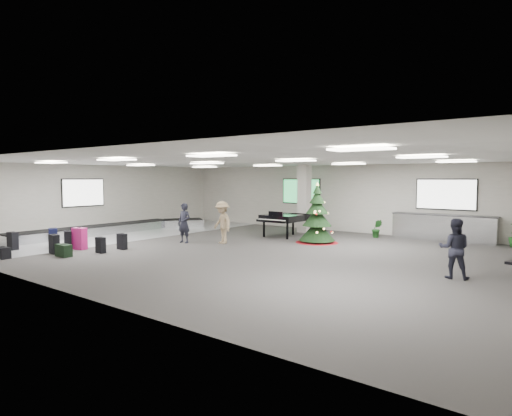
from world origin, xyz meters
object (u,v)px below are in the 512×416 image
Objects in this scene: baggage_carousel at (116,229)px; christmas_tree at (317,222)px; potted_plant_left at (377,229)px; pink_suitcase at (80,239)px; grand_piano at (284,218)px; traveler_b at (222,222)px; traveler_a at (184,223)px; traveler_bench at (454,248)px; service_counter at (443,227)px.

baggage_carousel is 9.52m from christmas_tree.
potted_plant_left is (1.38, 2.80, -0.44)m from christmas_tree.
grand_piano is at bearing 50.39° from pink_suitcase.
potted_plant_left is (4.24, 5.25, -0.44)m from traveler_b.
traveler_a is 1.99× the size of potted_plant_left.
traveler_a is at bearing -12.74° from traveler_bench.
pink_suitcase is at bearing -128.13° from potted_plant_left.
christmas_tree is 6.68m from traveler_bench.
service_counter reaches higher than baggage_carousel.
christmas_tree is at bearing -136.82° from service_counter.
christmas_tree is (-3.87, -3.63, 0.29)m from service_counter.
service_counter is 14.26m from pink_suitcase.
pink_suitcase is at bearing -132.24° from christmas_tree.
traveler_bench is at bearing -0.68° from baggage_carousel.
potted_plant_left is at bearing 63.74° from christmas_tree.
service_counter is 10.59m from traveler_a.
pink_suitcase is at bearing -50.14° from baggage_carousel.
traveler_bench is (9.99, -0.03, -0.02)m from traveler_a.
potted_plant_left is at bearing -66.46° from traveler_bench.
pink_suitcase is 8.98m from christmas_tree.
traveler_a reaches higher than pink_suitcase.
baggage_carousel is 4.84m from traveler_a.
christmas_tree reaches higher than traveler_bench.
pink_suitcase is at bearing -118.54° from grand_piano.
baggage_carousel is 12.06× the size of pink_suitcase.
traveler_b reaches higher than pink_suitcase.
grand_piano reaches higher than potted_plant_left.
traveler_bench reaches higher than potted_plant_left.
traveler_b is 6.76m from potted_plant_left.
traveler_bench is (1.95, -6.91, 0.23)m from service_counter.
traveler_a is at bearing -132.57° from potted_plant_left.
baggage_carousel is 4.84× the size of grand_piano.
service_counter is at bearing 34.91° from pink_suitcase.
grand_piano is 1.29× the size of traveler_bench.
christmas_tree reaches higher than grand_piano.
traveler_b is at bearing 6.04° from baggage_carousel.
grand_piano is (-5.92, -2.93, 0.27)m from service_counter.
service_counter is at bearing 26.28° from grand_piano.
baggage_carousel is at bearing -160.91° from christmas_tree.
traveler_bench is at bearing 4.68° from pink_suitcase.
traveler_b is (1.32, 0.79, 0.04)m from traveler_a.
service_counter is at bearing -86.83° from traveler_bench.
traveler_a is 0.95× the size of traveler_b.
traveler_b is 1.07× the size of traveler_bench.
baggage_carousel is 14.80m from traveler_bench.
christmas_tree reaches higher than traveler_a.
potted_plant_left is at bearing 40.72° from pink_suitcase.
traveler_b reaches higher than traveler_bench.
traveler_a is (4.80, -0.15, 0.58)m from baggage_carousel.
pink_suitcase is 12.31m from traveler_bench.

